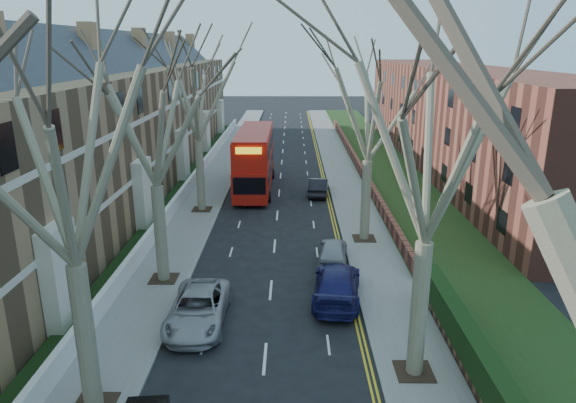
{
  "coord_description": "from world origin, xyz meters",
  "views": [
    {
      "loc": [
        1.05,
        -8.72,
        11.95
      ],
      "look_at": [
        0.83,
        21.66,
        2.7
      ],
      "focal_mm": 32.0,
      "sensor_mm": 36.0,
      "label": 1
    }
  ],
  "objects": [
    {
      "name": "pavement_left",
      "position": [
        -6.0,
        39.0,
        0.06
      ],
      "size": [
        3.0,
        102.0,
        0.12
      ],
      "primitive_type": "cube",
      "color": "slate",
      "rests_on": "ground"
    },
    {
      "name": "pavement_right",
      "position": [
        6.0,
        39.0,
        0.06
      ],
      "size": [
        3.0,
        102.0,
        0.12
      ],
      "primitive_type": "cube",
      "color": "slate",
      "rests_on": "ground"
    },
    {
      "name": "tree_left_dist",
      "position": [
        -5.7,
        28.0,
        9.56
      ],
      "size": [
        10.5,
        10.5,
        14.71
      ],
      "color": "#736B52",
      "rests_on": "ground"
    },
    {
      "name": "car_right_far",
      "position": [
        3.29,
        32.52,
        0.71
      ],
      "size": [
        1.92,
        4.45,
        1.42
      ],
      "primitive_type": "imported",
      "rotation": [
        0.0,
        0.0,
        3.04
      ],
      "color": "black",
      "rests_on": "ground"
    },
    {
      "name": "terrace_left",
      "position": [
        -13.65,
        31.0,
        5.53
      ],
      "size": [
        9.7,
        78.0,
        13.6
      ],
      "color": "#936F4A",
      "rests_on": "ground"
    },
    {
      "name": "car_right_near",
      "position": [
        3.28,
        14.04,
        0.79
      ],
      "size": [
        2.86,
        5.69,
        1.58
      ],
      "primitive_type": "imported",
      "rotation": [
        0.0,
        0.0,
        3.02
      ],
      "color": "#171853",
      "rests_on": "ground"
    },
    {
      "name": "front_wall_left",
      "position": [
        -7.65,
        31.0,
        0.62
      ],
      "size": [
        0.3,
        78.0,
        1.0
      ],
      "color": "white",
      "rests_on": "ground"
    },
    {
      "name": "tree_right_far",
      "position": [
        5.7,
        22.0,
        9.24
      ],
      "size": [
        10.15,
        10.15,
        14.22
      ],
      "color": "#736B52",
      "rests_on": "ground"
    },
    {
      "name": "double_decker_bus",
      "position": [
        -2.11,
        34.28,
        2.47
      ],
      "size": [
        3.06,
        12.06,
        5.0
      ],
      "rotation": [
        0.0,
        0.0,
        3.14
      ],
      "color": "#AC140C",
      "rests_on": "ground"
    },
    {
      "name": "tree_right_mid",
      "position": [
        5.7,
        8.0,
        9.56
      ],
      "size": [
        10.5,
        10.5,
        14.71
      ],
      "color": "#736B52",
      "rests_on": "ground"
    },
    {
      "name": "car_left_far",
      "position": [
        -3.1,
        11.68,
        0.74
      ],
      "size": [
        2.47,
        5.33,
        1.48
      ],
      "primitive_type": "imported",
      "rotation": [
        0.0,
        0.0,
        0.0
      ],
      "color": "#99999E",
      "rests_on": "ground"
    },
    {
      "name": "grass_verge_right",
      "position": [
        10.5,
        39.0,
        0.15
      ],
      "size": [
        6.0,
        102.0,
        0.06
      ],
      "color": "#1F3312",
      "rests_on": "ground"
    },
    {
      "name": "tree_left_far",
      "position": [
        -5.7,
        16.0,
        9.24
      ],
      "size": [
        10.15,
        10.15,
        14.22
      ],
      "color": "#736B52",
      "rests_on": "ground"
    },
    {
      "name": "tree_left_mid",
      "position": [
        -5.7,
        6.0,
        9.56
      ],
      "size": [
        10.5,
        10.5,
        14.71
      ],
      "color": "#736B52",
      "rests_on": "ground"
    },
    {
      "name": "flats_right",
      "position": [
        17.46,
        43.0,
        4.98
      ],
      "size": [
        13.97,
        54.0,
        10.0
      ],
      "color": "brown",
      "rests_on": "ground"
    },
    {
      "name": "car_right_mid",
      "position": [
        3.43,
        18.59,
        0.68
      ],
      "size": [
        2.05,
        4.13,
        1.35
      ],
      "primitive_type": "imported",
      "rotation": [
        0.0,
        0.0,
        3.02
      ],
      "color": "#96979E",
      "rests_on": "ground"
    }
  ]
}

